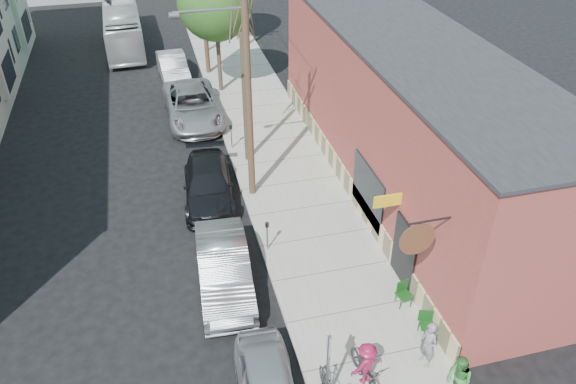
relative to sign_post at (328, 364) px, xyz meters
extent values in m
plane|color=black|center=(-2.35, 5.17, -1.83)|extent=(120.00, 120.00, 0.00)
cube|color=#A9A79C|center=(1.90, 16.17, -1.76)|extent=(4.50, 58.00, 0.15)
cube|color=#9D3F3A|center=(6.65, 10.17, 1.42)|extent=(5.00, 20.00, 6.50)
cube|color=#2B2B2D|center=(6.65, 10.17, 4.72)|extent=(5.20, 20.20, 0.12)
cube|color=beige|center=(4.13, 10.17, -1.28)|extent=(0.10, 20.00, 1.10)
cube|color=black|center=(4.12, 4.17, -0.53)|extent=(0.10, 1.60, 2.60)
cube|color=black|center=(4.12, 7.67, -0.23)|extent=(0.08, 3.00, 2.20)
cylinder|color=brown|center=(3.20, 1.97, 2.07)|extent=(1.10, 0.06, 1.10)
cube|color=yellow|center=(3.65, 4.97, 1.27)|extent=(1.00, 0.08, 0.45)
cube|color=slate|center=(0.00, 0.00, -0.28)|extent=(0.07, 0.07, 2.80)
cube|color=silver|center=(0.00, 0.00, 0.72)|extent=(0.02, 0.45, 0.60)
cylinder|color=slate|center=(-0.10, 6.96, -1.13)|extent=(0.06, 0.06, 1.10)
cylinder|color=black|center=(-0.10, 6.96, -0.53)|extent=(0.14, 0.14, 0.18)
cylinder|color=slate|center=(-0.10, 14.89, -1.13)|extent=(0.06, 0.06, 1.10)
cylinder|color=black|center=(-0.10, 14.89, -0.53)|extent=(0.14, 0.14, 0.18)
cylinder|color=#503A28|center=(0.10, 10.83, 3.32)|extent=(0.28, 0.28, 10.00)
cylinder|color=slate|center=(-2.40, 10.83, 6.22)|extent=(0.35, 0.24, 0.24)
cylinder|color=#44392C|center=(0.45, 13.68, 1.37)|extent=(0.24, 0.24, 6.10)
cylinder|color=#44392C|center=(0.45, 21.87, 0.72)|extent=(0.24, 0.24, 4.80)
sphere|color=#306021|center=(0.45, 21.87, 3.41)|extent=(4.13, 4.13, 4.13)
cylinder|color=#44392C|center=(0.45, 28.47, 1.62)|extent=(0.24, 0.24, 6.61)
imported|color=gray|center=(3.32, 0.58, -0.86)|extent=(0.52, 0.67, 1.65)
imported|color=#348133|center=(3.60, -0.74, -0.89)|extent=(0.65, 0.81, 1.59)
imported|color=maroon|center=(1.33, 0.44, -0.93)|extent=(1.08, 0.78, 1.50)
imported|color=black|center=(1.33, 0.44, -1.19)|extent=(0.81, 1.91, 0.98)
imported|color=#919597|center=(-1.96, 5.49, -1.01)|extent=(2.05, 5.10, 1.65)
imported|color=black|center=(-1.76, 11.03, -1.10)|extent=(2.54, 5.24, 1.47)
imported|color=#A0A2A8|center=(-1.55, 18.73, -0.99)|extent=(2.94, 6.11, 1.68)
imported|color=#BBBCC4|center=(-2.09, 24.56, -1.07)|extent=(1.87, 4.72, 1.53)
imported|color=white|center=(-4.93, 31.46, -0.43)|extent=(2.59, 10.13, 2.81)
camera|label=1|loc=(-3.45, -9.09, 12.20)|focal=35.00mm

